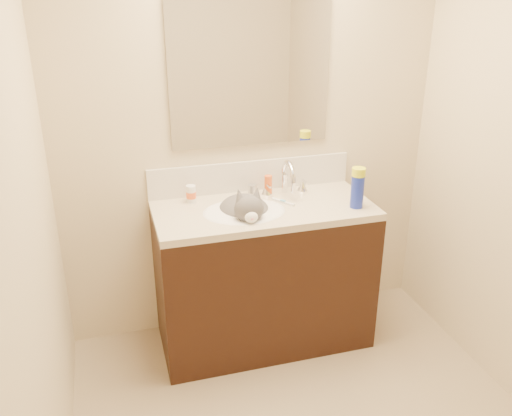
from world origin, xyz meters
TOP-DOWN VIEW (x-y plane):
  - room_shell at (0.00, 0.00)m, footprint 2.24×2.54m
  - vanity_cabinet at (0.00, 0.97)m, footprint 1.20×0.55m
  - counter_slab at (0.00, 0.97)m, footprint 1.20×0.55m
  - basin at (-0.12, 0.94)m, footprint 0.45×0.36m
  - faucet at (0.18, 1.11)m, footprint 0.28×0.20m
  - cat at (-0.11, 0.97)m, footprint 0.34×0.42m
  - backsplash at (0.00, 1.24)m, footprint 1.20×0.02m
  - mirror at (0.00, 1.24)m, footprint 0.90×0.02m
  - pill_bottle at (-0.37, 1.15)m, footprint 0.07×0.07m
  - pill_label at (-0.37, 1.15)m, footprint 0.07×0.07m
  - silver_jar at (-0.01, 1.17)m, footprint 0.06×0.06m
  - amber_bottle at (0.08, 1.16)m, footprint 0.05×0.05m
  - toothbrush at (0.12, 1.00)m, footprint 0.10×0.14m
  - toothbrush_head at (0.12, 1.00)m, footprint 0.03×0.03m
  - spray_can at (0.48, 0.83)m, footprint 0.09×0.09m
  - spray_cap at (0.48, 0.83)m, footprint 0.09×0.09m

SIDE VIEW (x-z plane):
  - vanity_cabinet at x=0.00m, z-range 0.00..0.82m
  - basin at x=-0.12m, z-range 0.72..0.86m
  - cat at x=-0.11m, z-range 0.67..0.99m
  - counter_slab at x=0.00m, z-range 0.82..0.86m
  - toothbrush at x=0.12m, z-range 0.86..0.87m
  - toothbrush_head at x=0.12m, z-range 0.86..0.88m
  - silver_jar at x=-0.01m, z-range 0.86..0.92m
  - pill_label at x=-0.37m, z-range 0.89..0.92m
  - pill_bottle at x=-0.37m, z-range 0.86..0.96m
  - amber_bottle at x=0.08m, z-range 0.86..0.97m
  - faucet at x=0.18m, z-range 0.84..1.05m
  - backsplash at x=0.00m, z-range 0.86..1.04m
  - spray_can at x=0.48m, z-range 0.86..1.05m
  - spray_cap at x=0.48m, z-range 1.04..1.08m
  - room_shell at x=0.00m, z-range 0.23..2.75m
  - mirror at x=0.00m, z-range 1.14..1.94m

